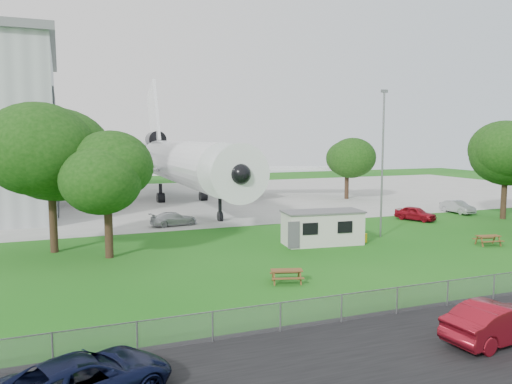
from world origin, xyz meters
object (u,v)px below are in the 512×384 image
object	(u,v)px
picnic_west	(287,283)
picnic_east	(488,245)
airliner	(180,161)
car_centre_sedan	(498,322)
site_cabin	(323,227)

from	to	relation	value
picnic_west	picnic_east	world-z (taller)	same
airliner	picnic_east	size ratio (longest dim) A/B	26.52
picnic_west	picnic_east	distance (m)	18.97
car_centre_sedan	picnic_east	bearing A→B (deg)	-51.51
site_cabin	picnic_east	distance (m)	12.78
airliner	site_cabin	size ratio (longest dim) A/B	6.94
car_centre_sedan	site_cabin	bearing A→B (deg)	-13.74
airliner	site_cabin	distance (m)	30.98
airliner	picnic_east	distance (m)	39.24
site_cabin	picnic_west	size ratio (longest dim) A/B	3.82
airliner	picnic_east	world-z (taller)	airliner
airliner	site_cabin	xyz separation A→B (m)	(4.28, -30.43, -3.96)
site_cabin	car_centre_sedan	bearing A→B (deg)	-97.43
airliner	picnic_west	distance (m)	39.32
picnic_east	car_centre_sedan	distance (m)	19.98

